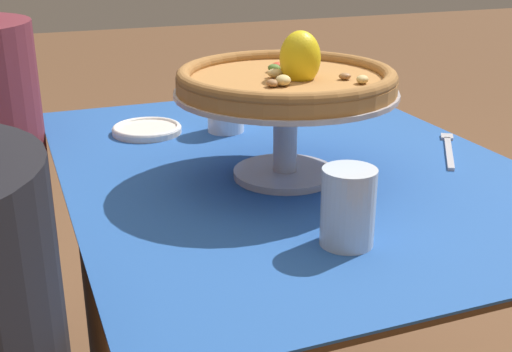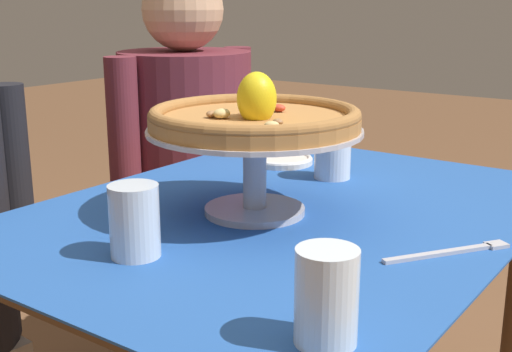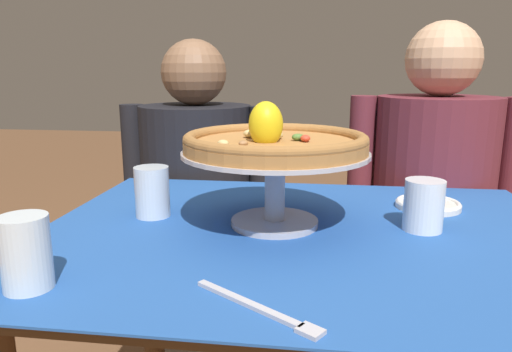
{
  "view_description": "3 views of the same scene",
  "coord_description": "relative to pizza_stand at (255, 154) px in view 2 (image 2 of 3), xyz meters",
  "views": [
    {
      "loc": [
        -1.05,
        0.47,
        1.16
      ],
      "look_at": [
        -0.1,
        0.1,
        0.78
      ],
      "focal_mm": 46.26,
      "sensor_mm": 36.0,
      "label": 1
    },
    {
      "loc": [
        -0.98,
        -0.63,
        1.12
      ],
      "look_at": [
        -0.1,
        0.0,
        0.83
      ],
      "focal_mm": 46.57,
      "sensor_mm": 36.0,
      "label": 2
    },
    {
      "loc": [
        0.02,
        -0.88,
        1.06
      ],
      "look_at": [
        -0.1,
        0.03,
        0.85
      ],
      "focal_mm": 32.77,
      "sensor_mm": 36.0,
      "label": 3
    }
  ],
  "objects": [
    {
      "name": "side_plate",
      "position": [
        0.34,
        0.17,
        -0.1
      ],
      "size": [
        0.15,
        0.15,
        0.02
      ],
      "color": "silver",
      "rests_on": "dining_table"
    },
    {
      "name": "water_glass_side_left",
      "position": [
        -0.27,
        0.02,
        -0.06
      ],
      "size": [
        0.07,
        0.07,
        0.11
      ],
      "color": "silver",
      "rests_on": "dining_table"
    },
    {
      "name": "pizza_stand",
      "position": [
        0.0,
        0.0,
        0.0
      ],
      "size": [
        0.38,
        0.38,
        0.15
      ],
      "color": "#B7B7C1",
      "rests_on": "dining_table"
    },
    {
      "name": "dinner_fork",
      "position": [
        0.02,
        -0.36,
        -0.11
      ],
      "size": [
        0.19,
        0.14,
        0.01
      ],
      "color": "#B7B7C1",
      "rests_on": "dining_table"
    },
    {
      "name": "diner_right",
      "position": [
        0.44,
        0.55,
        -0.27
      ],
      "size": [
        0.52,
        0.38,
        1.21
      ],
      "color": "navy",
      "rests_on": "ground"
    },
    {
      "name": "water_glass_front_left",
      "position": [
        -0.33,
        -0.33,
        -0.06
      ],
      "size": [
        0.07,
        0.07,
        0.11
      ],
      "color": "silver",
      "rests_on": "dining_table"
    },
    {
      "name": "pizza",
      "position": [
        -0.0,
        -0.0,
        0.07
      ],
      "size": [
        0.37,
        0.37,
        0.1
      ],
      "color": "#AD753D",
      "rests_on": "pizza_stand"
    },
    {
      "name": "water_glass_side_right",
      "position": [
        0.3,
        0.01,
        -0.06
      ],
      "size": [
        0.08,
        0.08,
        0.1
      ],
      "color": "white",
      "rests_on": "dining_table"
    },
    {
      "name": "dining_table",
      "position": [
        0.06,
        -0.03,
        -0.24
      ],
      "size": [
        1.05,
        0.8,
        0.75
      ],
      "color": "brown",
      "rests_on": "ground"
    }
  ]
}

